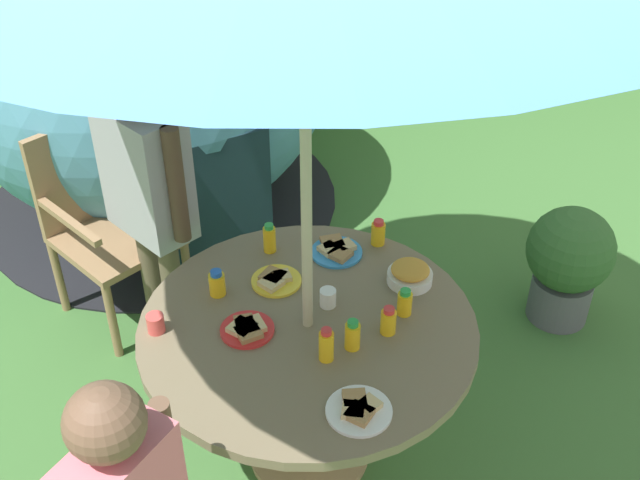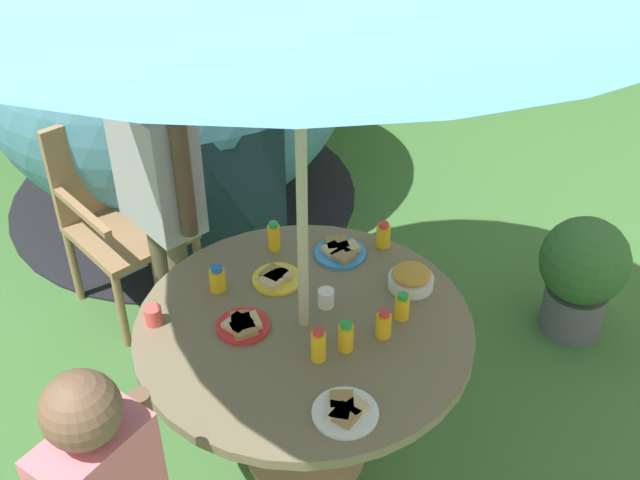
{
  "view_description": "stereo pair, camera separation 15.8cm",
  "coord_description": "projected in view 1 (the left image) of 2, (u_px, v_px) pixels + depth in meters",
  "views": [
    {
      "loc": [
        -0.54,
        -1.98,
        2.58
      ],
      "look_at": [
        0.1,
        0.18,
        0.92
      ],
      "focal_mm": 44.51,
      "sensor_mm": 36.0,
      "label": 1
    },
    {
      "loc": [
        -0.39,
        -2.02,
        2.58
      ],
      "look_at": [
        0.1,
        0.18,
        0.92
      ],
      "focal_mm": 44.51,
      "sensor_mm": 36.0,
      "label": 2
    }
  ],
  "objects": [
    {
      "name": "plate_front_edge",
      "position": [
        247.0,
        328.0,
        2.73
      ],
      "size": [
        0.19,
        0.19,
        0.03
      ],
      "color": "red",
      "rests_on": "garden_table"
    },
    {
      "name": "juice_bottle_far_left",
      "position": [
        378.0,
        233.0,
        3.12
      ],
      "size": [
        0.06,
        0.06,
        0.11
      ],
      "color": "yellow",
      "rests_on": "garden_table"
    },
    {
      "name": "juice_bottle_far_right",
      "position": [
        388.0,
        321.0,
        2.71
      ],
      "size": [
        0.05,
        0.05,
        0.11
      ],
      "color": "yellow",
      "rests_on": "garden_table"
    },
    {
      "name": "child_in_grey_shirt",
      "position": [
        145.0,
        172.0,
        3.16
      ],
      "size": [
        0.36,
        0.43,
        1.45
      ],
      "rotation": [
        0.0,
        0.0,
        -1.07
      ],
      "color": "brown",
      "rests_on": "ground_plane"
    },
    {
      "name": "cup_far",
      "position": [
        156.0,
        323.0,
        2.72
      ],
      "size": [
        0.06,
        0.06,
        0.07
      ],
      "primitive_type": "cylinder",
      "color": "#E04C47",
      "rests_on": "garden_table"
    },
    {
      "name": "plate_center_back",
      "position": [
        359.0,
        409.0,
        2.44
      ],
      "size": [
        0.21,
        0.21,
        0.03
      ],
      "color": "white",
      "rests_on": "garden_table"
    },
    {
      "name": "garden_table",
      "position": [
        308.0,
        352.0,
        2.85
      ],
      "size": [
        1.19,
        1.19,
        0.7
      ],
      "color": "tan",
      "rests_on": "ground_plane"
    },
    {
      "name": "juice_bottle_mid_right",
      "position": [
        326.0,
        345.0,
        2.6
      ],
      "size": [
        0.05,
        0.05,
        0.13
      ],
      "color": "yellow",
      "rests_on": "garden_table"
    },
    {
      "name": "snack_bowl",
      "position": [
        410.0,
        274.0,
        2.93
      ],
      "size": [
        0.17,
        0.17,
        0.08
      ],
      "color": "white",
      "rests_on": "garden_table"
    },
    {
      "name": "potted_plant",
      "position": [
        568.0,
        260.0,
        3.65
      ],
      "size": [
        0.4,
        0.4,
        0.6
      ],
      "color": "#595960",
      "rests_on": "ground_plane"
    },
    {
      "name": "juice_bottle_spot_a",
      "position": [
        217.0,
        283.0,
        2.87
      ],
      "size": [
        0.06,
        0.06,
        0.11
      ],
      "color": "yellow",
      "rests_on": "garden_table"
    },
    {
      "name": "plate_back_edge",
      "position": [
        276.0,
        280.0,
        2.94
      ],
      "size": [
        0.19,
        0.19,
        0.03
      ],
      "color": "yellow",
      "rests_on": "garden_table"
    },
    {
      "name": "juice_bottle_near_left",
      "position": [
        352.0,
        335.0,
        2.64
      ],
      "size": [
        0.05,
        0.05,
        0.12
      ],
      "color": "yellow",
      "rests_on": "garden_table"
    },
    {
      "name": "juice_bottle_mid_left",
      "position": [
        405.0,
        303.0,
        2.79
      ],
      "size": [
        0.05,
        0.05,
        0.11
      ],
      "color": "yellow",
      "rests_on": "garden_table"
    },
    {
      "name": "plate_near_right",
      "position": [
        336.0,
        250.0,
        3.09
      ],
      "size": [
        0.2,
        0.2,
        0.03
      ],
      "color": "#338CD8",
      "rests_on": "garden_table"
    },
    {
      "name": "ground_plane",
      "position": [
        309.0,
        454.0,
        3.19
      ],
      "size": [
        10.0,
        10.0,
        0.02
      ],
      "primitive_type": "cube",
      "color": "#3D6B33"
    },
    {
      "name": "juice_bottle_center_front",
      "position": [
        269.0,
        239.0,
        3.08
      ],
      "size": [
        0.05,
        0.05,
        0.12
      ],
      "color": "yellow",
      "rests_on": "garden_table"
    },
    {
      "name": "dome_tent",
      "position": [
        146.0,
        69.0,
        4.17
      ],
      "size": [
        2.4,
        2.4,
        1.68
      ],
      "rotation": [
        0.0,
        0.0,
        0.21
      ],
      "color": "teal",
      "rests_on": "ground_plane"
    },
    {
      "name": "wooden_chair",
      "position": [
        102.0,
        215.0,
        3.63
      ],
      "size": [
        0.64,
        0.65,
        0.94
      ],
      "rotation": [
        0.0,
        0.0,
        0.51
      ],
      "color": "#93704C",
      "rests_on": "ground_plane"
    },
    {
      "name": "cup_near",
      "position": [
        328.0,
        298.0,
        2.83
      ],
      "size": [
        0.06,
        0.06,
        0.07
      ],
      "primitive_type": "cylinder",
      "color": "white",
      "rests_on": "garden_table"
    }
  ]
}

